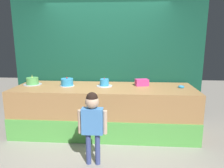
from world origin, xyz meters
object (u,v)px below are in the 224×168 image
Objects in this scene: child_figure at (92,119)px; donut at (181,87)px; pink_box at (142,82)px; cake_left at (32,81)px; cake_right at (104,83)px; cake_center at (67,82)px.

donut is at bearing 37.75° from child_figure.
cake_left is at bearing -178.23° from pink_box.
cake_right reaches higher than donut.
child_figure reaches higher than donut.
cake_center is at bearing 179.66° from donut.
child_figure is at bearing -120.50° from pink_box.
pink_box is (0.76, 1.29, 0.26)m from child_figure.
cake_center reaches higher than donut.
cake_left is at bearing 174.88° from cake_center.
cake_center is 0.91× the size of cake_right.
cake_left is 1.27× the size of cake_center.
donut is 0.36× the size of cake_right.
cake_center is 0.72m from cake_right.
cake_right is at bearing 88.08° from child_figure.
pink_box is 0.69× the size of cake_left.
child_figure is 1.88m from donut.
cake_left is at bearing 178.46° from donut.
cake_center reaches higher than pink_box.
cake_left is at bearing 178.81° from cake_right.
pink_box is 2.20× the size of donut.
child_figure is at bearing -91.92° from cake_right.
cake_right is at bearing -172.35° from pink_box.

